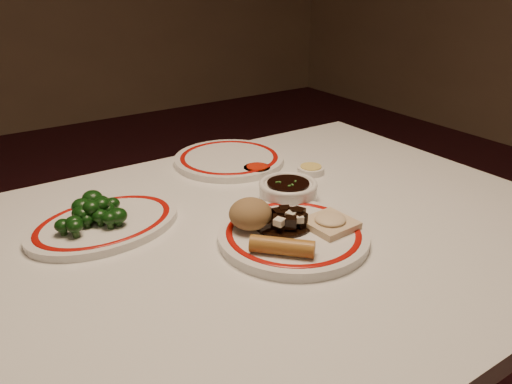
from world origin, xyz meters
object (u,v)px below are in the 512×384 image
object	(u,v)px
main_plate	(293,235)
broccoli_pile	(93,211)
rice_mound	(250,214)
spring_roll	(282,246)
soy_bowl	(288,192)
dining_table	(263,270)
stirfry_heap	(284,219)
broccoli_plate	(104,223)
fried_wonton	(330,222)

from	to	relation	value
main_plate	broccoli_pile	size ratio (longest dim) A/B	2.29
rice_mound	spring_roll	bearing A→B (deg)	-93.49
soy_bowl	dining_table	bearing A→B (deg)	-147.71
dining_table	broccoli_pile	world-z (taller)	broccoli_pile
stirfry_heap	broccoli_pile	world-z (taller)	broccoli_pile
spring_roll	broccoli_plate	size ratio (longest dim) A/B	0.33
dining_table	rice_mound	distance (m)	0.14
rice_mound	broccoli_plate	bearing A→B (deg)	139.55
dining_table	rice_mound	bearing A→B (deg)	-161.34
rice_mound	broccoli_pile	world-z (taller)	rice_mound
broccoli_plate	rice_mound	bearing A→B (deg)	-40.45
broccoli_pile	fried_wonton	bearing A→B (deg)	-37.25
broccoli_plate	fried_wonton	bearing A→B (deg)	-37.89
spring_roll	stirfry_heap	distance (m)	0.10
main_plate	stirfry_heap	bearing A→B (deg)	88.57
broccoli_pile	spring_roll	bearing A→B (deg)	-52.86
main_plate	broccoli_plate	distance (m)	0.35
rice_mound	spring_roll	xyz separation A→B (m)	(-0.01, -0.10, -0.01)
spring_roll	soy_bowl	world-z (taller)	spring_roll
main_plate	broccoli_plate	xyz separation A→B (m)	(-0.27, 0.23, -0.00)
fried_wonton	stirfry_heap	size ratio (longest dim) A/B	0.79
dining_table	main_plate	xyz separation A→B (m)	(0.02, -0.07, 0.10)
stirfry_heap	soy_bowl	bearing A→B (deg)	50.13
fried_wonton	stirfry_heap	bearing A→B (deg)	140.98
dining_table	broccoli_plate	xyz separation A→B (m)	(-0.25, 0.17, 0.10)
rice_mound	stirfry_heap	xyz separation A→B (m)	(0.06, -0.03, -0.02)
fried_wonton	soy_bowl	xyz separation A→B (m)	(0.03, 0.16, -0.01)
spring_roll	dining_table	bearing A→B (deg)	25.95
fried_wonton	rice_mound	bearing A→B (deg)	147.03
spring_roll	broccoli_plate	world-z (taller)	spring_roll
spring_roll	broccoli_plate	distance (m)	0.35
spring_roll	stirfry_heap	world-z (taller)	stirfry_heap
main_plate	spring_roll	distance (m)	0.08
broccoli_plate	main_plate	bearing A→B (deg)	-41.32
fried_wonton	main_plate	bearing A→B (deg)	159.97
stirfry_heap	broccoli_pile	size ratio (longest dim) A/B	0.86
main_plate	soy_bowl	world-z (taller)	soy_bowl
rice_mound	soy_bowl	size ratio (longest dim) A/B	0.65
fried_wonton	stirfry_heap	world-z (taller)	stirfry_heap
rice_mound	soy_bowl	world-z (taller)	rice_mound
dining_table	fried_wonton	size ratio (longest dim) A/B	13.89
broccoli_plate	broccoli_pile	world-z (taller)	broccoli_pile
dining_table	rice_mound	world-z (taller)	rice_mound
rice_mound	fried_wonton	xyz separation A→B (m)	(0.12, -0.08, -0.02)
spring_roll	fried_wonton	bearing A→B (deg)	-32.50
dining_table	fried_wonton	distance (m)	0.17
spring_roll	broccoli_pile	bearing A→B (deg)	82.95
spring_roll	broccoli_pile	xyz separation A→B (m)	(-0.22, 0.29, 0.01)
broccoli_plate	spring_roll	bearing A→B (deg)	-54.32
rice_mound	fried_wonton	world-z (taller)	rice_mound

